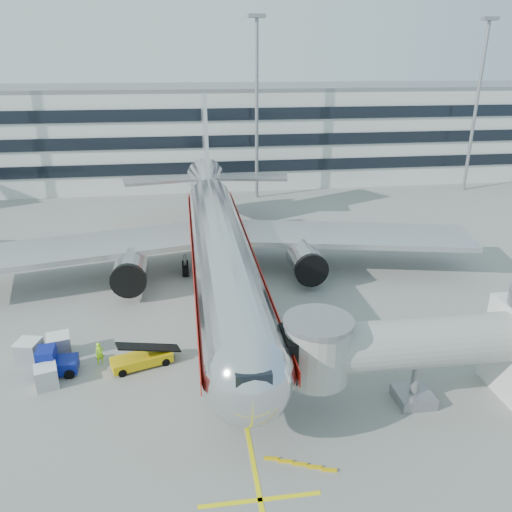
{
  "coord_description": "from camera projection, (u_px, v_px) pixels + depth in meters",
  "views": [
    {
      "loc": [
        -2.77,
        -31.77,
        19.77
      ],
      "look_at": [
        2.93,
        7.65,
        4.0
      ],
      "focal_mm": 35.0,
      "sensor_mm": 36.0,
      "label": 1
    }
  ],
  "objects": [
    {
      "name": "main_jet",
      "position": [
        218.0,
        239.0,
        46.11
      ],
      "size": [
        50.95,
        48.7,
        16.06
      ],
      "color": "silver",
      "rests_on": "ground"
    },
    {
      "name": "ramp_worker",
      "position": [
        100.0,
        353.0,
        34.46
      ],
      "size": [
        0.7,
        0.61,
        1.63
      ],
      "primitive_type": "imported",
      "rotation": [
        0.0,
        0.0,
        0.47
      ],
      "color": "#AAFF1A",
      "rests_on": "ground"
    },
    {
      "name": "jet_bridge",
      "position": [
        447.0,
        345.0,
        29.71
      ],
      "size": [
        17.8,
        4.5,
        7.0
      ],
      "color": "silver",
      "rests_on": "ground"
    },
    {
      "name": "light_mast_centre",
      "position": [
        257.0,
        96.0,
        71.12
      ],
      "size": [
        2.4,
        1.2,
        25.45
      ],
      "color": "gray",
      "rests_on": "ground"
    },
    {
      "name": "terminal",
      "position": [
        198.0,
        132.0,
        87.34
      ],
      "size": [
        150.0,
        24.25,
        15.6
      ],
      "color": "silver",
      "rests_on": "ground"
    },
    {
      "name": "lead_in_line",
      "position": [
        221.0,
        289.0,
        46.08
      ],
      "size": [
        0.25,
        70.0,
        0.01
      ],
      "primitive_type": "cube",
      "color": "#FFED0D",
      "rests_on": "ground"
    },
    {
      "name": "belt_loader",
      "position": [
        142.0,
        359.0,
        34.28
      ],
      "size": [
        4.4,
        2.65,
        2.06
      ],
      "color": "#DAAF09",
      "rests_on": "ground"
    },
    {
      "name": "stop_bar",
      "position": [
        260.0,
        500.0,
        24.0
      ],
      "size": [
        6.0,
        0.25,
        0.01
      ],
      "primitive_type": "cube",
      "color": "#FFED0D",
      "rests_on": "ground"
    },
    {
      "name": "ground",
      "position": [
        232.0,
        346.0,
        36.88
      ],
      "size": [
        180.0,
        180.0,
        0.0
      ],
      "primitive_type": "plane",
      "color": "gray",
      "rests_on": "ground"
    },
    {
      "name": "cargo_container_left",
      "position": [
        59.0,
        346.0,
        35.35
      ],
      "size": [
        1.88,
        1.88,
        1.65
      ],
      "color": "#B1B3B8",
      "rests_on": "ground"
    },
    {
      "name": "light_mast_east",
      "position": [
        478.0,
        94.0,
        75.64
      ],
      "size": [
        2.4,
        1.2,
        25.45
      ],
      "color": "gray",
      "rests_on": "ground"
    },
    {
      "name": "baggage_tug",
      "position": [
        54.0,
        363.0,
        33.31
      ],
      "size": [
        2.74,
        1.84,
        2.0
      ],
      "color": "navy",
      "rests_on": "ground"
    },
    {
      "name": "cargo_container_front",
      "position": [
        46.0,
        377.0,
        32.07
      ],
      "size": [
        1.7,
        1.7,
        1.46
      ],
      "color": "#B1B3B8",
      "rests_on": "ground"
    },
    {
      "name": "cargo_container_right",
      "position": [
        29.0,
        351.0,
        34.69
      ],
      "size": [
        1.86,
        1.86,
        1.63
      ],
      "color": "#B1B3B8",
      "rests_on": "ground"
    }
  ]
}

